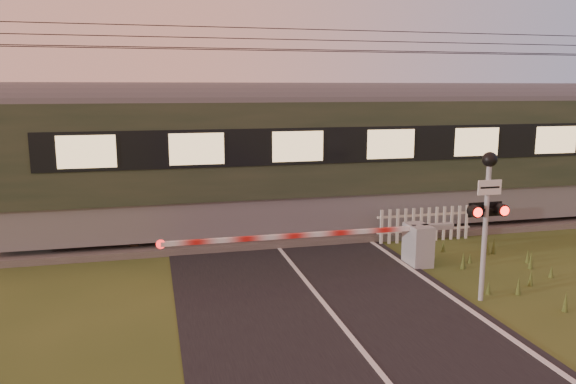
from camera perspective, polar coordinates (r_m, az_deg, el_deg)
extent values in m
plane|color=#33471B|center=(11.30, 4.67, -12.50)|extent=(160.00, 160.00, 0.00)
cube|color=black|center=(11.30, 4.67, -12.45)|extent=(6.00, 140.00, 0.02)
cube|color=#47423D|center=(17.25, -2.15, -4.09)|extent=(140.00, 3.40, 0.24)
cube|color=slate|center=(16.52, -1.65, -4.03)|extent=(140.00, 0.08, 0.14)
cube|color=slate|center=(17.89, -2.62, -2.90)|extent=(140.00, 0.08, 0.14)
cube|color=#2D2116|center=(17.22, -2.16, -3.67)|extent=(0.24, 2.20, 0.06)
cylinder|color=black|center=(16.43, -2.07, 14.32)|extent=(120.00, 0.02, 0.02)
cylinder|color=black|center=(17.02, -2.49, 14.18)|extent=(120.00, 0.02, 0.02)
cylinder|color=black|center=(16.78, -2.30, 16.30)|extent=(120.00, 0.02, 0.02)
cylinder|color=black|center=(16.75, -2.29, 15.27)|extent=(120.00, 0.02, 0.02)
cube|color=slate|center=(18.00, 8.16, -0.96)|extent=(21.31, 2.82, 1.06)
cube|color=#233120|center=(17.73, 8.32, 4.91)|extent=(22.20, 3.07, 2.64)
cylinder|color=#4C4C4F|center=(17.65, 8.43, 9.18)|extent=(22.20, 1.07, 1.07)
cube|color=#FFD893|center=(16.27, 10.41, 4.81)|extent=(19.09, 0.04, 0.82)
cube|color=gray|center=(14.59, 13.07, -5.24)|extent=(0.52, 0.80, 1.03)
cylinder|color=gray|center=(14.53, 12.57, -5.29)|extent=(0.11, 0.11, 1.03)
cube|color=gray|center=(14.71, 14.94, -3.42)|extent=(0.85, 0.15, 0.15)
cube|color=red|center=(13.36, 0.61, -4.47)|extent=(6.19, 0.10, 0.10)
cylinder|color=red|center=(12.97, -12.82, -5.20)|extent=(0.21, 0.04, 0.21)
cylinder|color=gray|center=(12.31, 19.36, -4.10)|extent=(0.10, 0.10, 2.86)
cube|color=white|center=(12.06, 19.80, 0.44)|extent=(0.52, 0.03, 0.31)
sphere|color=black|center=(12.03, 19.81, 3.13)|extent=(0.31, 0.31, 0.31)
cube|color=black|center=(12.20, 19.51, -1.71)|extent=(0.72, 0.06, 0.06)
cylinder|color=#FF140C|center=(11.89, 18.75, -1.98)|extent=(0.19, 0.02, 0.19)
cylinder|color=#FF140C|center=(12.22, 21.17, -1.80)|extent=(0.19, 0.02, 0.19)
cube|color=black|center=(12.24, 19.38, -1.67)|extent=(0.76, 0.02, 0.31)
cube|color=silver|center=(16.88, 13.65, -3.76)|extent=(2.95, 0.04, 0.07)
cube|color=silver|center=(16.77, 13.72, -2.28)|extent=(2.95, 0.04, 0.07)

